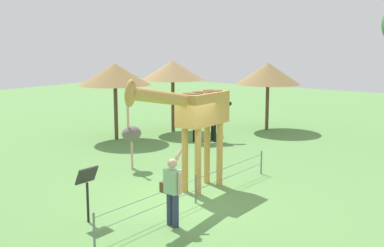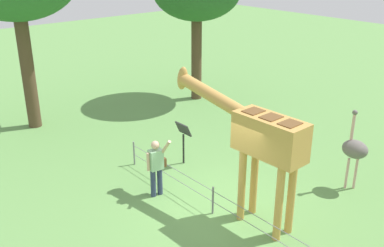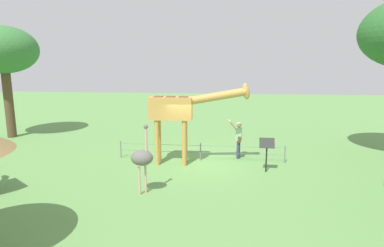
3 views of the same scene
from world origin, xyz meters
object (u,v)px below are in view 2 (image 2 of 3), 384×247
Objects in this scene: visitor at (156,165)px; ostrich at (355,149)px; info_sign at (183,135)px; giraffe at (257,136)px.

ostrich is (-3.13, -4.25, 0.27)m from visitor.
ostrich is 4.84m from info_sign.
giraffe is 3.37m from ostrich.
visitor is at bearing 119.94° from info_sign.
giraffe is 3.03× the size of info_sign.
info_sign is (3.39, -0.61, -1.25)m from giraffe.
visitor is 1.31× the size of info_sign.
giraffe reaches higher than visitor.
info_sign is at bearing 31.45° from ostrich.
ostrich is 1.70× the size of info_sign.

